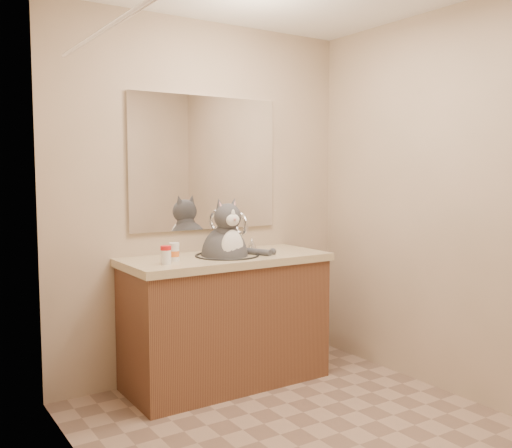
{
  "coord_description": "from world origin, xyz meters",
  "views": [
    {
      "loc": [
        -1.84,
        -2.21,
        1.39
      ],
      "look_at": [
        0.03,
        0.65,
        1.08
      ],
      "focal_mm": 40.0,
      "sensor_mm": 36.0,
      "label": 1
    }
  ],
  "objects_px": {
    "grey_canister": "(175,254)",
    "pill_bottle_redcap": "(166,255)",
    "cat": "(226,251)",
    "pill_bottle_orange": "(174,252)"
  },
  "relations": [
    {
      "from": "grey_canister",
      "to": "pill_bottle_redcap",
      "type": "bearing_deg",
      "value": -130.41
    },
    {
      "from": "cat",
      "to": "pill_bottle_orange",
      "type": "bearing_deg",
      "value": -176.83
    },
    {
      "from": "pill_bottle_orange",
      "to": "cat",
      "type": "bearing_deg",
      "value": 0.14
    },
    {
      "from": "pill_bottle_redcap",
      "to": "grey_canister",
      "type": "xyz_separation_m",
      "value": [
        0.13,
        0.16,
        -0.02
      ]
    },
    {
      "from": "pill_bottle_redcap",
      "to": "cat",
      "type": "bearing_deg",
      "value": 11.46
    },
    {
      "from": "cat",
      "to": "grey_canister",
      "type": "bearing_deg",
      "value": 172.03
    },
    {
      "from": "cat",
      "to": "grey_canister",
      "type": "height_order",
      "value": "cat"
    },
    {
      "from": "cat",
      "to": "pill_bottle_redcap",
      "type": "distance_m",
      "value": 0.47
    },
    {
      "from": "pill_bottle_redcap",
      "to": "pill_bottle_orange",
      "type": "distance_m",
      "value": 0.13
    },
    {
      "from": "cat",
      "to": "grey_canister",
      "type": "distance_m",
      "value": 0.33
    }
  ]
}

